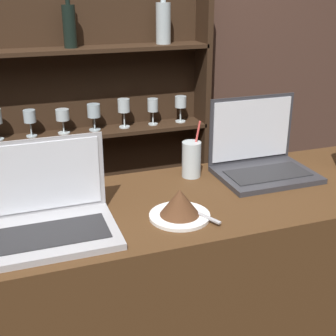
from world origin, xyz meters
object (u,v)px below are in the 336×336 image
laptop_far (260,157)px  water_glass (191,159)px  cake_plate (180,205)px  laptop_near (47,214)px

laptop_far → water_glass: bearing=167.7°
cake_plate → water_glass: bearing=61.9°
laptop_far → cake_plate: (-0.38, -0.22, -0.02)m
cake_plate → laptop_near: bearing=172.7°
laptop_near → cake_plate: bearing=-7.3°
laptop_far → water_glass: size_ratio=1.67×
laptop_near → water_glass: size_ratio=1.79×
laptop_near → laptop_far: (0.74, 0.17, 0.01)m
cake_plate → water_glass: water_glass is taller
laptop_near → cake_plate: 0.36m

